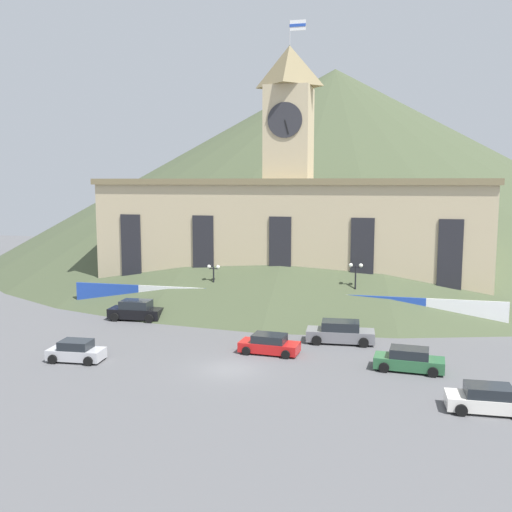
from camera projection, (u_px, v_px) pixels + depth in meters
name	position (u px, v px, depth m)	size (l,w,h in m)	color
ground_plane	(230.00, 369.00, 38.70)	(160.00, 160.00, 0.00)	#565659
civic_building	(288.00, 233.00, 58.99)	(39.66, 9.12, 28.49)	#C6B289
banner_fence	(274.00, 305.00, 52.82)	(40.61, 0.12, 2.58)	#2347B2
hillside_backdrop	(334.00, 162.00, 101.48)	(115.63, 115.63, 32.11)	#424C33
street_lamp_left	(214.00, 278.00, 54.68)	(1.26, 0.36, 4.73)	black
street_lamp_right	(355.00, 280.00, 51.52)	(1.26, 0.36, 5.34)	black
car_silver_hatch	(76.00, 351.00, 40.44)	(4.01, 2.23, 1.50)	#B7B7BC
car_gray_pickup	(340.00, 333.00, 45.01)	(5.42, 2.65, 1.75)	slate
car_black_suv	(136.00, 311.00, 52.55)	(5.00, 2.58, 1.80)	black
car_red_sedan	(269.00, 344.00, 42.23)	(4.52, 2.38, 1.45)	red
car_white_taxi	(488.00, 399.00, 31.55)	(4.56, 2.25, 1.50)	white
car_green_wagon	(409.00, 360.00, 38.40)	(4.71, 2.38, 1.55)	#2D663D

